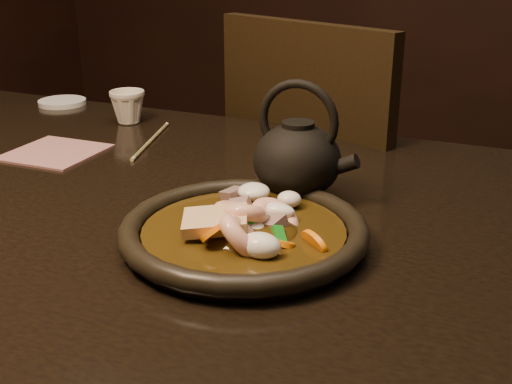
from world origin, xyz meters
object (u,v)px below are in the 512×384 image
at_px(teapot, 298,156).
at_px(table, 136,236).
at_px(plate, 244,232).
at_px(chair, 337,212).
at_px(tea_cup, 128,106).

bearing_deg(teapot, table, -163.89).
xyz_separation_m(table, plate, (0.23, -0.10, 0.09)).
height_order(chair, teapot, chair).
bearing_deg(plate, table, 157.12).
bearing_deg(teapot, plate, -92.98).
relative_size(chair, tea_cup, 13.17).
bearing_deg(table, plate, -22.88).
bearing_deg(table, teapot, 16.56).
bearing_deg(chair, teapot, 120.63).
distance_m(table, teapot, 0.29).
xyz_separation_m(table, chair, (0.16, 0.56, -0.15)).
relative_size(plate, tea_cup, 4.28).
distance_m(table, tea_cup, 0.41).
distance_m(tea_cup, teapot, 0.53).
relative_size(tea_cup, teapot, 0.42).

